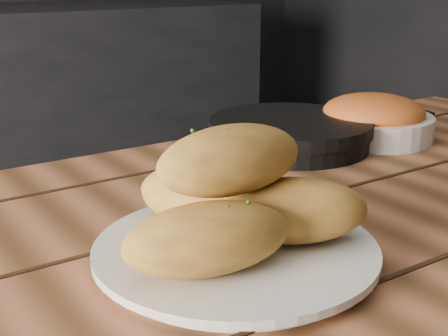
% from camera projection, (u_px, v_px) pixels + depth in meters
% --- Properties ---
extents(table, '(1.38, 0.85, 0.75)m').
position_uv_depth(table, '(341.00, 317.00, 0.71)').
color(table, '#9E5D3B').
rests_on(table, ground).
extents(plate, '(0.27, 0.27, 0.02)m').
position_uv_depth(plate, '(236.00, 253.00, 0.60)').
color(plate, silver).
rests_on(plate, table).
extents(bread_rolls, '(0.26, 0.22, 0.12)m').
position_uv_depth(bread_rolls, '(233.00, 202.00, 0.58)').
color(bread_rolls, gold).
rests_on(bread_rolls, plate).
extents(skillet, '(0.39, 0.26, 0.05)m').
position_uv_depth(skillet, '(292.00, 132.00, 0.98)').
color(skillet, black).
rests_on(skillet, table).
extents(bowl, '(0.20, 0.20, 0.07)m').
position_uv_depth(bowl, '(373.00, 119.00, 1.03)').
color(bowl, white).
rests_on(bowl, table).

